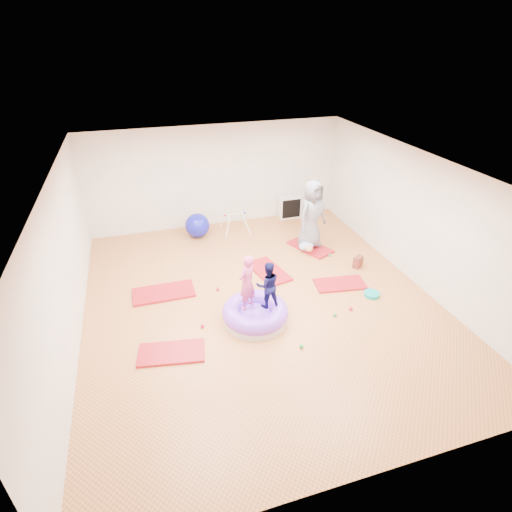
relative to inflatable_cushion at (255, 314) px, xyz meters
name	(u,v)px	position (x,y,z in m)	size (l,w,h in m)	color
room	(261,241)	(0.29, 0.59, 1.24)	(7.01, 8.01, 2.81)	#D48041
gym_mat_front_left	(171,353)	(-1.67, -0.46, -0.13)	(1.14, 0.57, 0.05)	#B20B37
gym_mat_mid_left	(164,293)	(-1.61, 1.43, -0.13)	(1.29, 0.64, 0.05)	#B20B37
gym_mat_center_back	(269,271)	(0.81, 1.60, -0.13)	(1.19, 0.59, 0.05)	#B20B37
gym_mat_right	(340,284)	(2.15, 0.63, -0.13)	(1.09, 0.55, 0.05)	#B20B37
gym_mat_rear_right	(310,247)	(2.21, 2.40, -0.13)	(1.16, 0.58, 0.05)	#B20B37
inflatable_cushion	(255,314)	(0.00, 0.00, 0.00)	(1.28, 1.28, 0.40)	silver
child_pink	(247,280)	(-0.15, 0.05, 0.77)	(0.41, 0.27, 1.12)	#C74383
child_navy	(268,283)	(0.23, -0.03, 0.68)	(0.46, 0.36, 0.94)	#0C0D3D
adult_caregiver	(312,215)	(2.21, 2.44, 0.77)	(0.85, 0.56, 1.75)	slate
infant	(307,246)	(2.03, 2.21, 0.01)	(0.40, 0.40, 0.23)	#95ADE6
ball_pit_balls	(291,303)	(0.83, 0.25, -0.12)	(3.60, 2.89, 0.07)	green
exercise_ball_blue	(197,225)	(-0.44, 3.91, 0.17)	(0.65, 0.65, 0.65)	#1316AB
exercise_ball_orange	(198,225)	(-0.38, 4.19, 0.06)	(0.43, 0.43, 0.43)	orange
infant_play_gym	(235,220)	(0.59, 3.86, 0.22)	(0.74, 0.70, 0.57)	silver
cube_shelf	(290,207)	(2.40, 4.38, 0.17)	(0.65, 0.32, 0.65)	silver
balance_disc	(372,294)	(2.60, 0.06, -0.12)	(0.33, 0.33, 0.07)	#099892
backpack	(358,262)	(2.90, 1.19, -0.02)	(0.24, 0.15, 0.27)	#B23E29
yellow_toy	(187,352)	(-1.41, -0.50, -0.14)	(0.18, 0.18, 0.03)	#DE9A00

